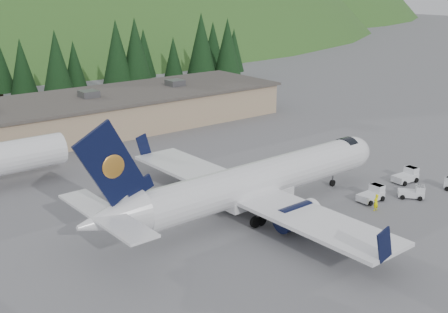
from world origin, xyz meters
TOP-DOWN VIEW (x-y plane):
  - ground at (0.00, 0.00)m, footprint 600.00×600.00m
  - airliner at (-1.02, -0.02)m, footprint 34.84×32.61m
  - baggage_tug_a at (10.51, -5.06)m, footprint 2.92×1.78m
  - baggage_tug_b at (18.08, -3.90)m, footprint 3.06×1.97m
  - terminal_building at (-5.01, 38.00)m, footprint 71.00×17.00m
  - baggage_tug_d at (14.42, -7.23)m, footprint 2.63×2.79m
  - ramp_worker at (8.65, -6.91)m, footprint 0.63×0.42m
  - hills at (53.34, 207.38)m, footprint 614.00×330.00m

SIDE VIEW (x-z plane):
  - hills at x=53.34m, z-range -232.80..67.20m
  - ground at x=0.00m, z-range 0.00..0.00m
  - baggage_tug_d at x=14.42m, z-range -0.07..1.30m
  - baggage_tug_a at x=10.51m, z-range -0.08..1.47m
  - baggage_tug_b at x=18.08m, z-range -0.08..1.50m
  - ramp_worker at x=8.65m, z-range 0.00..1.70m
  - terminal_building at x=-5.01m, z-range -0.43..5.67m
  - airliner at x=-1.02m, z-range -2.71..8.88m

